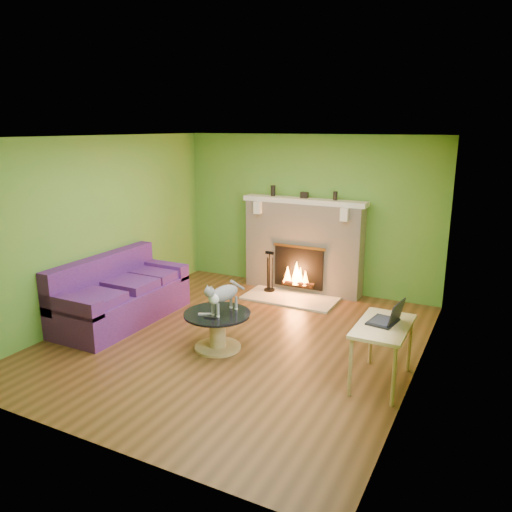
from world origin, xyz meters
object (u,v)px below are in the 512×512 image
Objects in this scene: coffee_table at (217,328)px; cat at (224,297)px; desk at (383,332)px; sofa at (119,296)px.

cat is at bearing 32.01° from coffee_table.
sofa is at bearing 177.92° from desk.
sofa is 2.23× the size of desk.
sofa reaches higher than coffee_table.
coffee_table is (1.77, -0.19, -0.08)m from sofa.
sofa is 3.08× the size of cat.
desk is at bearing 12.21° from cat.
cat is at bearing -179.83° from desk.
sofa is 3.82m from desk.
sofa is 2.45× the size of coffee_table.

